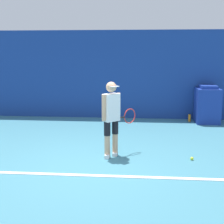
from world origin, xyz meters
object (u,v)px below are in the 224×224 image
(tennis_ball, at_px, (192,158))
(water_bottle, at_px, (190,118))
(tennis_player, at_px, (112,116))
(covered_chair, at_px, (207,105))

(tennis_ball, relative_size, water_bottle, 0.26)
(water_bottle, bearing_deg, tennis_ball, -98.07)
(tennis_player, bearing_deg, water_bottle, 13.75)
(tennis_ball, bearing_deg, tennis_player, 176.35)
(tennis_player, distance_m, covered_chair, 4.50)
(tennis_ball, height_order, water_bottle, water_bottle)
(tennis_player, relative_size, tennis_ball, 23.76)
(covered_chair, height_order, water_bottle, covered_chair)
(tennis_player, relative_size, water_bottle, 6.27)
(tennis_player, relative_size, covered_chair, 1.35)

